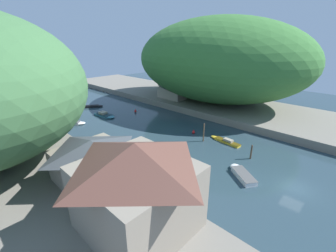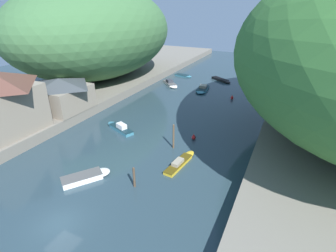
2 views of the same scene
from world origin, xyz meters
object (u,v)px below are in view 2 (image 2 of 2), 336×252
Objects in this scene: boathouse_shed at (61,93)px; boat_yellow_tender at (184,76)px; boat_small_dinghy at (119,127)px; boat_far_upstream at (202,89)px; boat_cabin_cruiser at (88,176)px; person_on_quay at (78,105)px; boat_moored_right at (222,80)px; boat_far_right_bank at (181,162)px; channel_buoy_far at (232,98)px; right_bank_cottage at (305,90)px; boat_red_skiff at (171,84)px; channel_buoy_near at (194,137)px.

boat_yellow_tender is (7.84, 34.06, -4.06)m from boathouse_shed.
boat_small_dinghy reaches higher than boat_far_upstream.
boat_cabin_cruiser is at bearing -137.53° from boat_small_dinghy.
boat_small_dinghy is (11.16, 0.03, -3.87)m from boathouse_shed.
boat_yellow_tender is 2.95× the size of person_on_quay.
boat_cabin_cruiser is at bearing 30.25° from boat_moored_right.
boat_far_right_bank is at bearing -87.24° from boat_small_dinghy.
boathouse_shed is 32.13m from channel_buoy_far.
person_on_quay is at bearing 172.76° from boat_far_right_bank.
right_bank_cottage is at bearing 29.44° from boathouse_shed.
boat_red_skiff is at bearing 166.87° from channel_buoy_far.
channel_buoy_near is (22.61, 2.04, -3.91)m from boathouse_shed.
right_bank_cottage is 13.22m from channel_buoy_far.
person_on_quay is at bearing 170.96° from boat_cabin_cruiser.
boat_moored_right is 6.49× the size of channel_buoy_far.
boat_moored_right is 1.18× the size of boat_yellow_tender.
person_on_quay is (-20.52, 4.91, 2.28)m from boat_far_right_bank.
boat_far_right_bank reaches higher than boat_yellow_tender.
boat_yellow_tender is at bearing 118.21° from boat_far_right_bank.
boat_cabin_cruiser is 36.05m from boat_far_upstream.
boat_far_right_bank is (12.25, -4.52, -0.12)m from boat_small_dinghy.
boathouse_shed is 11.81m from boat_small_dinghy.
boat_yellow_tender is at bearing 134.68° from boat_cabin_cruiser.
person_on_quay is at bearing -149.00° from right_bank_cottage.
boat_far_upstream is at bearing 159.32° from channel_buoy_far.
channel_buoy_far is (7.25, -2.74, 0.01)m from boat_far_upstream.
boat_cabin_cruiser is 15.62m from channel_buoy_near.
right_bank_cottage is 28.26m from boat_far_right_bank.
person_on_quay is (-19.72, -1.62, 2.21)m from channel_buoy_near.
right_bank_cottage is 1.63× the size of boat_cabin_cruiser.
boathouse_shed reaches higher than boat_far_right_bank.
boat_yellow_tender is 5.50× the size of channel_buoy_far.
boat_small_dinghy reaches higher than channel_buoy_far.
boat_far_right_bank is at bearing -112.57° from person_on_quay.
boat_small_dinghy reaches higher than boat_moored_right.
boat_cabin_cruiser is 5.82× the size of channel_buoy_far.
channel_buoy_far is 0.54× the size of person_on_quay.
boathouse_shed is 26.68m from boat_red_skiff.
person_on_quay reaches higher than boat_yellow_tender.
boat_far_right_bank is at bearing -90.28° from channel_buoy_far.
channel_buoy_far is at bearing 95.94° from boat_far_right_bank.
channel_buoy_near is (14.48, -23.08, -0.02)m from boat_red_skiff.
boathouse_shed is 3.38m from person_on_quay.
boat_moored_right is (1.86, 9.59, -0.08)m from boat_far_upstream.
channel_buoy_far is at bearing 152.05° from boat_far_upstream.
boat_small_dinghy reaches higher than boat_yellow_tender.
boat_red_skiff reaches higher than boat_far_upstream.
channel_buoy_far is at bearing 111.56° from boat_cabin_cruiser.
boat_far_right_bank is 41.58m from boat_yellow_tender.
boat_red_skiff reaches higher than channel_buoy_near.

